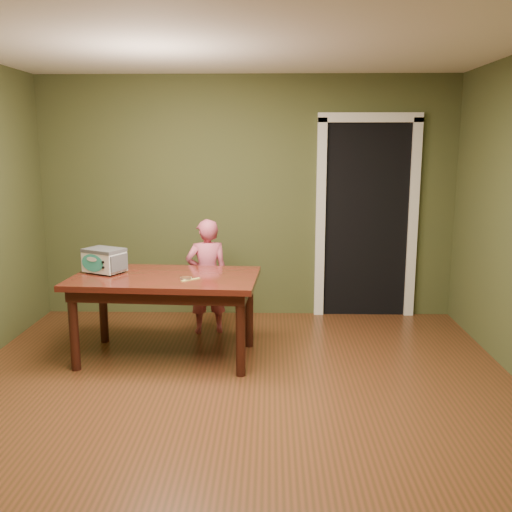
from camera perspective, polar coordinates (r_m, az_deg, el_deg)
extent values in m
plane|color=#5C2E1A|center=(4.15, -2.30, -15.71)|extent=(5.00, 5.00, 0.00)
cube|color=#3D4525|center=(6.23, -0.91, 5.83)|extent=(4.50, 0.02, 2.60)
cube|color=#3D4525|center=(1.35, -9.79, -14.07)|extent=(4.50, 0.02, 2.60)
cube|color=white|center=(3.78, -2.63, 22.21)|extent=(4.50, 5.00, 0.02)
cube|color=black|center=(6.63, 10.53, 3.79)|extent=(0.90, 0.60, 2.10)
cube|color=black|center=(6.32, 10.97, 3.43)|extent=(0.90, 0.02, 2.10)
cube|color=white|center=(6.25, 6.45, 3.46)|extent=(0.10, 0.06, 2.20)
cube|color=white|center=(6.41, 15.41, 3.33)|extent=(0.10, 0.06, 2.20)
cube|color=white|center=(6.26, 11.37, 13.43)|extent=(1.10, 0.06, 0.10)
cube|color=#3E190E|center=(5.03, -9.08, -2.23)|extent=(1.65, 1.00, 0.05)
cube|color=black|center=(5.04, -9.05, -3.06)|extent=(1.53, 0.87, 0.10)
cylinder|color=black|center=(5.03, -17.75, -7.07)|extent=(0.08, 0.08, 0.70)
cylinder|color=black|center=(5.65, -15.03, -4.92)|extent=(0.08, 0.08, 0.70)
cylinder|color=black|center=(4.68, -1.55, -7.89)|extent=(0.08, 0.08, 0.70)
cylinder|color=black|center=(5.34, -0.70, -5.46)|extent=(0.08, 0.08, 0.70)
cylinder|color=#4C4F54|center=(5.28, -16.59, -1.56)|extent=(0.02, 0.02, 0.01)
cylinder|color=#4C4F54|center=(5.40, -15.27, -1.21)|extent=(0.02, 0.02, 0.01)
cylinder|color=#4C4F54|center=(5.10, -14.43, -1.89)|extent=(0.02, 0.02, 0.01)
cylinder|color=#4C4F54|center=(5.22, -13.13, -1.52)|extent=(0.02, 0.02, 0.01)
cube|color=white|center=(5.23, -14.92, -0.48)|extent=(0.40, 0.35, 0.18)
cube|color=#4C4F54|center=(5.21, -14.97, 0.58)|extent=(0.40, 0.36, 0.03)
cube|color=#4C4F54|center=(5.35, -16.25, -0.30)|extent=(0.11, 0.19, 0.14)
cube|color=#4C4F54|center=(5.12, -13.53, -0.67)|extent=(0.11, 0.19, 0.14)
ellipsoid|color=teal|center=(5.16, -16.05, -0.68)|extent=(0.22, 0.12, 0.16)
cylinder|color=black|center=(5.07, -15.06, -0.60)|extent=(0.02, 0.02, 0.02)
cylinder|color=black|center=(5.08, -15.04, -1.12)|extent=(0.02, 0.02, 0.02)
cylinder|color=silver|center=(4.85, -7.01, -2.25)|extent=(0.10, 0.10, 0.02)
cylinder|color=#462917|center=(4.84, -7.01, -2.17)|extent=(0.09, 0.09, 0.01)
cube|color=#D0C55A|center=(4.83, -6.56, -2.37)|extent=(0.15, 0.14, 0.01)
imported|color=#CE546F|center=(5.70, -4.90, -2.05)|extent=(0.47, 0.37, 1.16)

